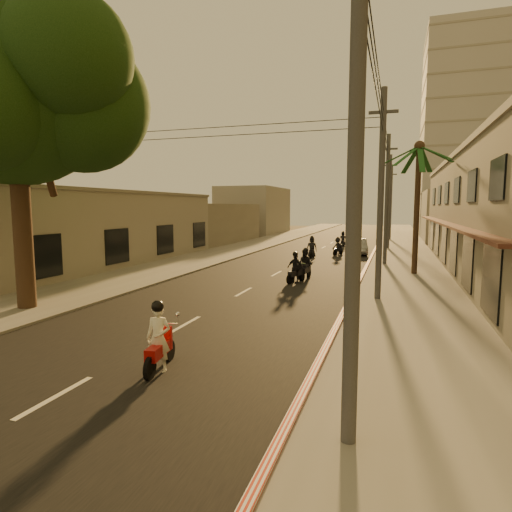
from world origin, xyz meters
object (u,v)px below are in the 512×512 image
object	(u,v)px
scooter_mid_b	(295,269)
parked_car	(358,247)
palm_tree	(419,154)
scooter_red	(159,340)
scooter_far_c	(343,239)
scooter_mid_a	(306,265)
scooter_far_a	(312,248)
broadleaf_tree	(25,90)
scooter_far_b	(338,247)

from	to	relation	value
scooter_mid_b	parked_car	bearing A→B (deg)	101.52
scooter_mid_b	parked_car	distance (m)	15.49
palm_tree	scooter_red	size ratio (longest dim) A/B	4.47
scooter_mid_b	parked_car	size ratio (longest dim) A/B	0.41
scooter_far_c	scooter_red	bearing A→B (deg)	-90.05
scooter_red	scooter_mid_a	distance (m)	14.52
scooter_mid_a	scooter_far_a	size ratio (longest dim) A/B	1.02
broadleaf_tree	parked_car	bearing A→B (deg)	66.92
scooter_far_b	scooter_far_c	size ratio (longest dim) A/B	0.98
palm_tree	parked_car	bearing A→B (deg)	111.45
broadleaf_tree	scooter_mid_a	size ratio (longest dim) A/B	6.55
parked_car	scooter_far_c	world-z (taller)	scooter_far_c
scooter_red	scooter_far_c	size ratio (longest dim) A/B	1.14
scooter_red	scooter_far_b	distance (m)	27.21
palm_tree	scooter_far_c	world-z (taller)	palm_tree
scooter_mid_b	scooter_far_b	xyz separation A→B (m)	(0.48, 13.94, -0.05)
scooter_far_b	scooter_far_c	distance (m)	8.78
scooter_mid_a	scooter_mid_b	xyz separation A→B (m)	(-0.32, -1.24, -0.04)
parked_car	scooter_far_c	xyz separation A→B (m)	(-2.15, 7.34, 0.04)
broadleaf_tree	palm_tree	distance (m)	20.18
scooter_far_b	parked_car	xyz separation A→B (m)	(1.56, 1.42, -0.06)
scooter_red	scooter_far_b	world-z (taller)	scooter_red
parked_car	scooter_mid_b	bearing A→B (deg)	-105.98
scooter_far_b	palm_tree	bearing A→B (deg)	-37.08
palm_tree	scooter_far_a	world-z (taller)	palm_tree
palm_tree	scooter_far_a	xyz separation A→B (m)	(-7.50, 6.87, -6.35)
scooter_red	parked_car	world-z (taller)	scooter_red
broadleaf_tree	parked_car	world-z (taller)	broadleaf_tree
scooter_red	scooter_far_b	bearing A→B (deg)	79.80
scooter_far_a	parked_car	xyz separation A→B (m)	(3.32, 3.76, -0.13)
broadleaf_tree	scooter_mid_b	bearing A→B (deg)	47.41
broadleaf_tree	scooter_far_c	distance (m)	33.80
scooter_mid_b	palm_tree	bearing A→B (deg)	56.32
scooter_mid_a	scooter_far_b	bearing A→B (deg)	94.16
scooter_far_a	scooter_far_c	world-z (taller)	scooter_far_a
scooter_red	scooter_far_a	distance (m)	24.87
scooter_red	scooter_far_c	world-z (taller)	scooter_red
broadleaf_tree	scooter_red	size ratio (longest dim) A/B	6.60
parked_car	scooter_mid_a	bearing A→B (deg)	-105.37
scooter_far_b	parked_car	world-z (taller)	scooter_far_b
scooter_mid_a	scooter_red	bearing A→B (deg)	-88.08
scooter_red	scooter_far_a	world-z (taller)	scooter_red
scooter_far_b	parked_car	size ratio (longest dim) A/B	0.37
scooter_red	scooter_mid_a	xyz separation A→B (m)	(0.76, 14.50, 0.02)
broadleaf_tree	scooter_far_b	world-z (taller)	broadleaf_tree
scooter_red	scooter_mid_b	distance (m)	13.26
scooter_far_c	scooter_far_a	bearing A→B (deg)	-95.56
scooter_mid_b	scooter_far_b	bearing A→B (deg)	107.10
broadleaf_tree	scooter_red	bearing A→B (deg)	-27.40
palm_tree	scooter_far_a	distance (m)	11.99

